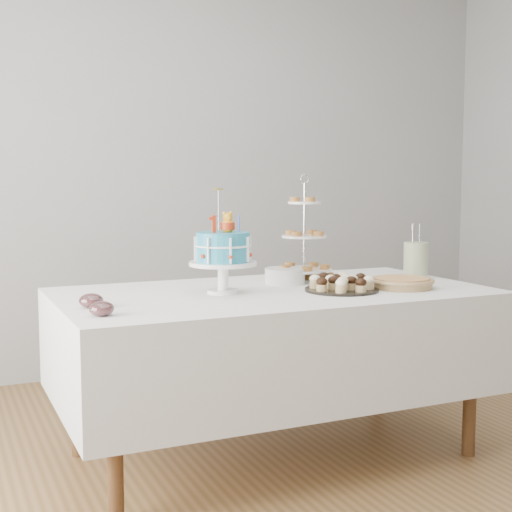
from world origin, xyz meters
name	(u,v)px	position (x,y,z in m)	size (l,w,h in m)	color
floor	(304,480)	(0.00, 0.00, 0.00)	(5.00, 5.00, 0.00)	brown
walls	(307,158)	(0.00, 0.00, 1.35)	(5.04, 4.04, 2.70)	#919496
table	(274,340)	(0.00, 0.30, 0.54)	(1.92, 1.02, 0.77)	silver
birthday_cake	(223,265)	(-0.24, 0.31, 0.89)	(0.30, 0.30, 0.46)	white
cupcake_tray	(342,283)	(0.27, 0.15, 0.81)	(0.33, 0.33, 0.08)	black
pie	(401,282)	(0.56, 0.12, 0.80)	(0.30, 0.30, 0.05)	tan
tiered_stand	(304,237)	(0.26, 0.49, 0.99)	(0.27, 0.27, 0.52)	silver
plate_stack	(285,276)	(0.14, 0.46, 0.81)	(0.19, 0.19, 0.08)	white
pastry_plate	(316,277)	(0.33, 0.50, 0.79)	(0.24, 0.24, 0.04)	white
jam_bowl_a	(102,309)	(-0.84, 0.01, 0.80)	(0.09, 0.09, 0.06)	silver
jam_bowl_b	(91,301)	(-0.84, 0.19, 0.80)	(0.09, 0.09, 0.06)	silver
utensil_pitcher	(416,258)	(0.84, 0.38, 0.87)	(0.13, 0.12, 0.28)	beige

